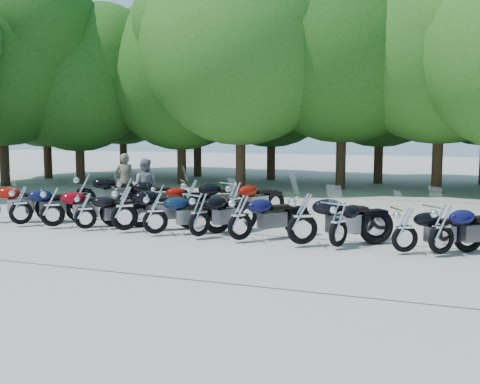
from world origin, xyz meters
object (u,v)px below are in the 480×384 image
(motorcycle_6, at_px, (199,213))
(motorcycle_10, at_px, (405,228))
(motorcycle_1, at_px, (21,204))
(motorcycle_2, at_px, (52,206))
(motorcycle_18, at_px, (234,199))
(motorcycle_11, at_px, (442,228))
(motorcycle_17, at_px, (191,197))
(motorcycle_5, at_px, (155,212))
(motorcycle_16, at_px, (160,198))
(motorcycle_4, at_px, (124,207))
(motorcycle_7, at_px, (240,216))
(rider_0, at_px, (125,181))
(motorcycle_9, at_px, (338,222))
(motorcycle_8, at_px, (302,217))
(motorcycle_14, at_px, (84,191))
(motorcycle_3, at_px, (85,209))
(motorcycle_15, at_px, (127,194))
(rider_1, at_px, (145,186))

(motorcycle_6, height_order, motorcycle_10, motorcycle_6)
(motorcycle_1, distance_m, motorcycle_10, 10.33)
(motorcycle_1, bearing_deg, motorcycle_2, -145.24)
(motorcycle_18, bearing_deg, motorcycle_11, -177.52)
(motorcycle_10, xyz_separation_m, motorcycle_17, (-6.44, 2.81, 0.09))
(motorcycle_5, height_order, motorcycle_6, motorcycle_6)
(motorcycle_1, xyz_separation_m, motorcycle_16, (2.82, 2.87, -0.06))
(motorcycle_1, xyz_separation_m, motorcycle_4, (3.24, 0.17, 0.06))
(motorcycle_6, relative_size, motorcycle_17, 0.96)
(motorcycle_6, relative_size, motorcycle_11, 1.02)
(motorcycle_7, height_order, rider_0, rider_0)
(motorcycle_10, distance_m, rider_0, 10.47)
(motorcycle_9, height_order, motorcycle_11, motorcycle_11)
(motorcycle_7, relative_size, motorcycle_18, 0.97)
(motorcycle_1, distance_m, motorcycle_2, 1.07)
(motorcycle_8, distance_m, motorcycle_14, 8.39)
(motorcycle_10, height_order, rider_0, rider_0)
(motorcycle_3, xyz_separation_m, motorcycle_8, (5.96, -0.03, 0.14))
(motorcycle_7, bearing_deg, motorcycle_17, -5.73)
(motorcycle_3, bearing_deg, motorcycle_18, -92.98)
(motorcycle_17, bearing_deg, motorcycle_8, -160.57)
(motorcycle_14, distance_m, motorcycle_15, 1.53)
(motorcycle_2, height_order, motorcycle_17, motorcycle_17)
(motorcycle_3, xyz_separation_m, motorcycle_18, (3.23, 2.69, 0.09))
(motorcycle_3, relative_size, motorcycle_16, 1.00)
(motorcycle_3, bearing_deg, motorcycle_8, -133.12)
(motorcycle_6, distance_m, motorcycle_7, 1.11)
(motorcycle_10, bearing_deg, motorcycle_14, 45.39)
(motorcycle_8, xyz_separation_m, motorcycle_14, (-7.93, 2.75, 0.01))
(motorcycle_2, distance_m, motorcycle_11, 10.01)
(motorcycle_1, bearing_deg, rider_1, -86.69)
(motorcycle_4, bearing_deg, motorcycle_5, -137.67)
(motorcycle_3, xyz_separation_m, motorcycle_4, (1.14, 0.11, 0.12))
(motorcycle_3, relative_size, motorcycle_17, 0.85)
(motorcycle_6, bearing_deg, motorcycle_17, -35.87)
(motorcycle_15, bearing_deg, rider_1, -65.99)
(motorcycle_7, relative_size, motorcycle_15, 0.99)
(motorcycle_2, bearing_deg, motorcycle_3, -120.85)
(motorcycle_10, bearing_deg, motorcycle_7, 60.51)
(motorcycle_4, relative_size, motorcycle_15, 1.06)
(motorcycle_3, distance_m, motorcycle_4, 1.15)
(motorcycle_5, height_order, motorcycle_10, motorcycle_5)
(motorcycle_4, height_order, motorcycle_6, motorcycle_4)
(motorcycle_11, bearing_deg, rider_0, 26.93)
(motorcycle_16, relative_size, motorcycle_18, 0.86)
(motorcycle_7, relative_size, motorcycle_14, 0.90)
(motorcycle_8, bearing_deg, motorcycle_5, 58.41)
(motorcycle_4, xyz_separation_m, motorcycle_9, (5.63, -0.04, -0.08))
(motorcycle_5, bearing_deg, motorcycle_18, -57.47)
(motorcycle_8, relative_size, motorcycle_14, 0.99)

